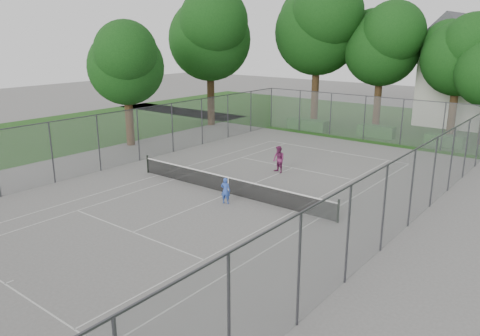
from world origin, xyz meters
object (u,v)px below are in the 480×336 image
Objects in this scene: tennis_net at (228,185)px; girl_player at (226,191)px; house at (472,81)px; woman_player at (279,159)px.

girl_player reaches higher than tennis_net.
house reaches higher than tennis_net.
house is (4.99, 28.60, 3.55)m from tennis_net.
tennis_net is 9.56× the size of girl_player.
girl_player is (-4.17, -29.80, -3.39)m from house.
tennis_net is 1.46m from girl_player.
house is at bearing -117.55° from girl_player.
house is 30.28m from girl_player.
tennis_net is at bearing -75.24° from girl_player.
woman_player reaches higher than girl_player.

